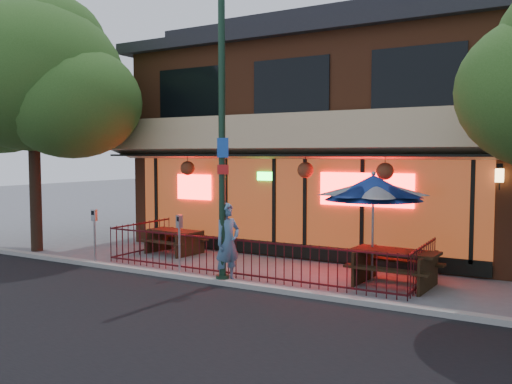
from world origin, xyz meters
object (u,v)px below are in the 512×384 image
Objects in this scene: street_light at (222,150)px; picnic_table_right at (395,262)px; street_tree_left at (35,70)px; patio_umbrella at (373,188)px; picnic_table_left at (174,238)px; pedestrian at (228,243)px; parking_meter_far at (94,227)px; parking_meter_near at (179,235)px.

street_light reaches higher than picnic_table_right.
street_tree_left is 3.05× the size of patio_umbrella.
picnic_table_left is 0.95× the size of pedestrian.
pedestrian is (7.52, -0.66, -4.72)m from street_tree_left.
picnic_table_right is 8.02m from parking_meter_far.
street_tree_left reaches higher than pedestrian.
picnic_table_right is 0.77× the size of patio_umbrella.
pedestrian is at bearing 65.31° from street_light.
pedestrian is (3.49, -2.38, 0.48)m from picnic_table_left.
parking_meter_far is at bearing 180.00° from parking_meter_near.
picnic_table_right is (7.03, -0.70, 0.07)m from picnic_table_left.
patio_umbrella is 4.86m from parking_meter_near.
parking_meter_near is (2.16, -2.51, 0.58)m from picnic_table_left.
street_light is at bearing 172.24° from pedestrian.
street_light is at bearing -145.93° from patio_umbrella.
street_tree_left is at bearing 166.43° from parking_meter_far.
street_tree_left is at bearing 173.96° from street_light.
patio_umbrella is at bearing -4.40° from picnic_table_left.
parking_meter_far is (3.26, -0.79, -4.62)m from street_tree_left.
parking_meter_far is at bearing -106.99° from picnic_table_left.
patio_umbrella is (6.42, -0.49, 1.78)m from picnic_table_left.
street_light is 5.03m from picnic_table_left.
street_tree_left is at bearing -174.72° from picnic_table_right.
street_light is at bearing -153.29° from picnic_table_right.
picnic_table_left is 2.69m from parking_meter_far.
street_light is 3.43× the size of picnic_table_right.
parking_meter_near reaches higher than picnic_table_right.
street_tree_left is 8.90m from pedestrian.
street_tree_left reaches higher than picnic_table_right.
pedestrian is (0.06, 0.13, -2.19)m from street_light.
parking_meter_far is (-2.93, 0.00, -0.01)m from parking_meter_near.
patio_umbrella is at bearing -40.21° from pedestrian.
street_light reaches higher than patio_umbrella.
parking_meter_far is (-0.77, -2.51, 0.57)m from picnic_table_left.
picnic_table_right is at bearing -18.72° from patio_umbrella.
street_tree_left reaches higher than patio_umbrella.
picnic_table_left is at bearing 175.60° from patio_umbrella.
picnic_table_left is (4.02, 1.72, -5.19)m from street_tree_left.
patio_umbrella reaches higher than pedestrian.
parking_meter_near is at bearing -0.00° from parking_meter_far.
picnic_table_right is 1.83m from patio_umbrella.
pedestrian is at bearing -5.01° from street_tree_left.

